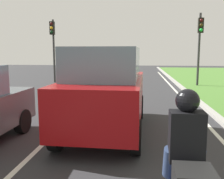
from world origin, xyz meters
TOP-DOWN VIEW (x-y plane):
  - ground_plane at (0.00, 14.00)m, footprint 60.00×60.00m
  - lane_line_center at (-0.70, 14.00)m, footprint 0.12×32.00m
  - lane_line_right_edge at (3.60, 14.00)m, footprint 0.12×32.00m
  - curb_right at (4.10, 14.00)m, footprint 0.24×48.00m
  - car_suv_ahead at (0.66, 8.37)m, footprint 2.06×4.55m
  - rider_person at (2.10, 4.65)m, footprint 0.50×0.40m
  - traffic_light_near_right at (5.25, 18.25)m, footprint 0.32×0.50m
  - traffic_light_overhead_left at (-4.54, 19.31)m, footprint 0.32×0.50m

SIDE VIEW (x-z plane):
  - ground_plane at x=0.00m, z-range 0.00..0.00m
  - lane_line_center at x=-0.70m, z-range 0.00..0.01m
  - lane_line_right_edge at x=3.60m, z-range 0.00..0.01m
  - curb_right at x=4.10m, z-range 0.00..0.12m
  - car_suv_ahead at x=0.66m, z-range 0.03..2.31m
  - rider_person at x=2.10m, z-range 0.61..1.77m
  - traffic_light_overhead_left at x=-4.54m, z-range 0.83..5.26m
  - traffic_light_near_right at x=5.25m, z-range 0.77..5.34m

